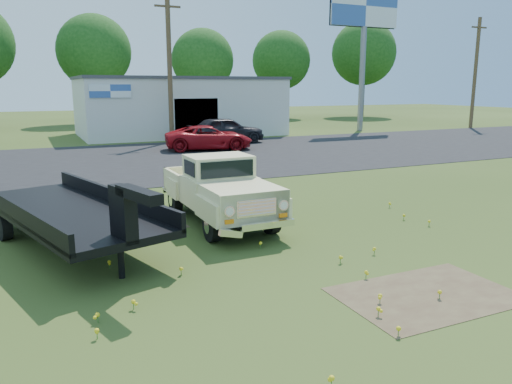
# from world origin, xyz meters

# --- Properties ---
(ground) EXTENTS (140.00, 140.00, 0.00)m
(ground) POSITION_xyz_m (0.00, 0.00, 0.00)
(ground) COLOR #2F4215
(ground) RESTS_ON ground
(asphalt_lot) EXTENTS (90.00, 14.00, 0.02)m
(asphalt_lot) POSITION_xyz_m (0.00, 15.00, 0.00)
(asphalt_lot) COLOR black
(asphalt_lot) RESTS_ON ground
(dirt_patch_a) EXTENTS (3.00, 2.00, 0.01)m
(dirt_patch_a) POSITION_xyz_m (1.50, -3.00, 0.00)
(dirt_patch_a) COLOR brown
(dirt_patch_a) RESTS_ON ground
(dirt_patch_b) EXTENTS (2.20, 1.60, 0.01)m
(dirt_patch_b) POSITION_xyz_m (-2.00, 3.50, 0.00)
(dirt_patch_b) COLOR brown
(dirt_patch_b) RESTS_ON ground
(commercial_building) EXTENTS (14.20, 8.20, 4.15)m
(commercial_building) POSITION_xyz_m (6.00, 26.99, 2.10)
(commercial_building) COLOR silver
(commercial_building) RESTS_ON ground
(billboard) EXTENTS (6.10, 0.45, 11.05)m
(billboard) POSITION_xyz_m (20.00, 24.04, 8.54)
(billboard) COLOR slate
(billboard) RESTS_ON ground
(utility_pole_mid) EXTENTS (1.60, 0.30, 9.00)m
(utility_pole_mid) POSITION_xyz_m (4.00, 22.00, 4.60)
(utility_pole_mid) COLOR #4B3822
(utility_pole_mid) RESTS_ON ground
(utility_pole_east) EXTENTS (1.60, 0.30, 9.00)m
(utility_pole_east) POSITION_xyz_m (30.00, 22.00, 4.60)
(utility_pole_east) COLOR #4B3822
(utility_pole_east) RESTS_ON ground
(treeline_d) EXTENTS (6.72, 6.72, 10.00)m
(treeline_d) POSITION_xyz_m (2.00, 40.50, 6.62)
(treeline_d) COLOR #3A2B1A
(treeline_d) RESTS_ON ground
(treeline_e) EXTENTS (6.08, 6.08, 9.04)m
(treeline_e) POSITION_xyz_m (12.00, 39.00, 5.98)
(treeline_e) COLOR #3A2B1A
(treeline_e) RESTS_ON ground
(treeline_f) EXTENTS (6.40, 6.40, 9.52)m
(treeline_f) POSITION_xyz_m (22.00, 41.50, 6.30)
(treeline_f) COLOR #3A2B1A
(treeline_f) RESTS_ON ground
(treeline_g) EXTENTS (7.36, 7.36, 10.95)m
(treeline_g) POSITION_xyz_m (32.00, 40.00, 7.25)
(treeline_g) COLOR #3A2B1A
(treeline_g) RESTS_ON ground
(vintage_pickup_truck) EXTENTS (1.93, 4.89, 1.77)m
(vintage_pickup_truck) POSITION_xyz_m (-0.04, 2.87, 0.89)
(vintage_pickup_truck) COLOR beige
(vintage_pickup_truck) RESTS_ON ground
(flatbed_trailer) EXTENTS (4.00, 7.03, 1.82)m
(flatbed_trailer) POSITION_xyz_m (-3.78, 2.41, 0.91)
(flatbed_trailer) COLOR black
(flatbed_trailer) RESTS_ON ground
(red_pickup) EXTENTS (5.16, 3.13, 1.34)m
(red_pickup) POSITION_xyz_m (4.81, 17.30, 0.67)
(red_pickup) COLOR maroon
(red_pickup) RESTS_ON ground
(dark_sedan) EXTENTS (4.81, 2.05, 1.62)m
(dark_sedan) POSITION_xyz_m (6.88, 20.05, 0.81)
(dark_sedan) COLOR black
(dark_sedan) RESTS_ON ground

